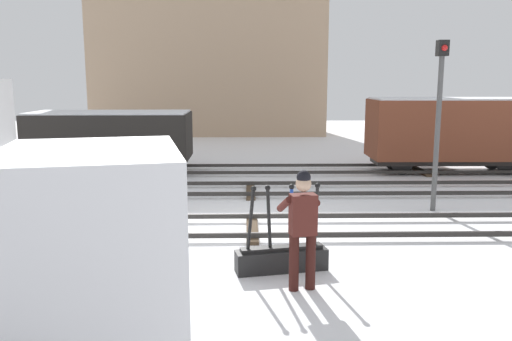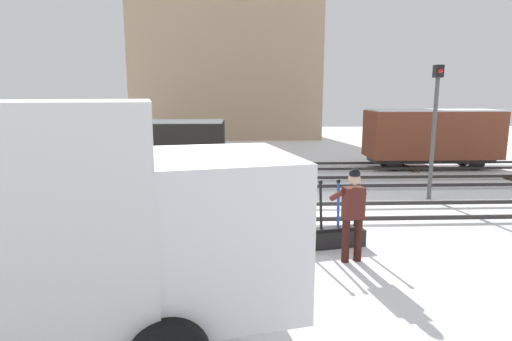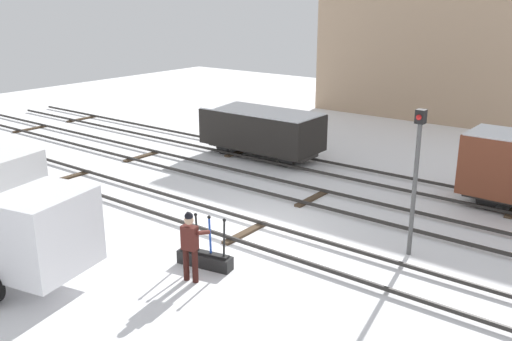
# 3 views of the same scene
# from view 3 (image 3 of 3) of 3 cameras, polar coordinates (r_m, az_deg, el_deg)

# --- Properties ---
(ground_plane) EXTENTS (60.00, 60.00, 0.00)m
(ground_plane) POSITION_cam_3_polar(r_m,az_deg,el_deg) (16.67, -1.05, -6.49)
(ground_plane) COLOR white
(track_main_line) EXTENTS (44.00, 1.94, 0.18)m
(track_main_line) POSITION_cam_3_polar(r_m,az_deg,el_deg) (16.63, -1.06, -6.15)
(track_main_line) COLOR #2D2B28
(track_main_line) RESTS_ON ground_plane
(track_siding_near) EXTENTS (44.00, 1.94, 0.18)m
(track_siding_near) POSITION_cam_3_polar(r_m,az_deg,el_deg) (19.48, 5.80, -2.66)
(track_siding_near) COLOR #2D2B28
(track_siding_near) RESTS_ON ground_plane
(track_siding_far) EXTENTS (44.00, 1.94, 0.18)m
(track_siding_far) POSITION_cam_3_polar(r_m,az_deg,el_deg) (22.15, 10.23, -0.36)
(track_siding_far) COLOR #2D2B28
(track_siding_far) RESTS_ON ground_plane
(switch_lever_frame) EXTENTS (1.56, 0.65, 1.45)m
(switch_lever_frame) POSITION_cam_3_polar(r_m,az_deg,el_deg) (14.73, -5.25, -8.86)
(switch_lever_frame) COLOR black
(switch_lever_frame) RESTS_ON ground_plane
(rail_worker) EXTENTS (0.63, 0.76, 1.82)m
(rail_worker) POSITION_cam_3_polar(r_m,az_deg,el_deg) (13.74, -6.73, -7.28)
(rail_worker) COLOR #351511
(rail_worker) RESTS_ON ground_plane
(signal_post) EXTENTS (0.24, 0.32, 4.02)m
(signal_post) POSITION_cam_3_polar(r_m,az_deg,el_deg) (15.12, 16.06, 0.17)
(signal_post) COLOR #4C4C4C
(signal_post) RESTS_ON ground_plane
(apartment_building) EXTENTS (13.38, 5.19, 11.41)m
(apartment_building) POSITION_cam_3_polar(r_m,az_deg,el_deg) (34.65, 18.28, 14.78)
(apartment_building) COLOR tan
(apartment_building) RESTS_ON ground_plane
(freight_car_far_end) EXTENTS (5.27, 2.34, 2.09)m
(freight_car_far_end) POSITION_cam_3_polar(r_m,az_deg,el_deg) (24.24, 0.57, 4.17)
(freight_car_far_end) COLOR #2D2B28
(freight_car_far_end) RESTS_ON ground_plane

